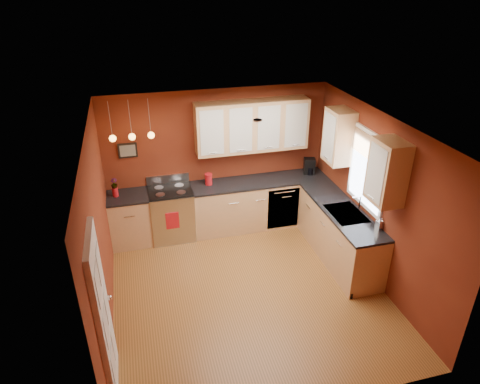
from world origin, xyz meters
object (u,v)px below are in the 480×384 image
object	(u,v)px
coffee_maker	(309,167)
soap_pump	(380,223)
gas_range	(172,213)
sink	(346,214)
red_canister	(209,179)

from	to	relation	value
coffee_maker	soap_pump	xyz separation A→B (m)	(0.23, -2.11, -0.04)
gas_range	sink	distance (m)	3.05
sink	red_canister	size ratio (longest dim) A/B	3.40
sink	red_canister	xyz separation A→B (m)	(-1.92, 1.57, 0.13)
gas_range	coffee_maker	distance (m)	2.71
coffee_maker	soap_pump	distance (m)	2.12
red_canister	sink	bearing A→B (deg)	-39.31
sink	gas_range	bearing A→B (deg)	150.22
gas_range	red_canister	world-z (taller)	red_canister
sink	soap_pump	bearing A→B (deg)	-65.74
gas_range	red_canister	xyz separation A→B (m)	(0.70, 0.07, 0.56)
coffee_maker	soap_pump	world-z (taller)	coffee_maker
red_canister	coffee_maker	distance (m)	1.93
sink	coffee_maker	world-z (taller)	coffee_maker
red_canister	coffee_maker	bearing A→B (deg)	-0.36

